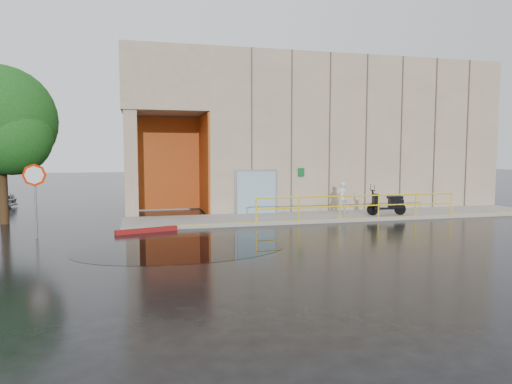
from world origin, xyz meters
TOP-DOWN VIEW (x-y plane):
  - ground at (0.00, 0.00)m, footprint 120.00×120.00m
  - sidewalk at (4.00, 4.50)m, footprint 20.00×3.00m
  - building at (5.10, 10.98)m, footprint 20.00×10.17m
  - guardrail at (4.25, 3.15)m, footprint 9.56×0.06m
  - person at (4.17, 4.81)m, footprint 0.61×0.46m
  - scooter at (5.95, 3.70)m, footprint 1.90×0.84m
  - stop_sign at (-8.83, 2.23)m, footprint 0.78×0.27m
  - red_curb at (-5.00, 2.50)m, footprint 2.36×0.83m
  - puddle at (-3.95, -0.86)m, footprint 6.90×4.38m
  - tree_near at (-10.76, 6.06)m, footprint 4.62×4.62m

SIDE VIEW (x-z plane):
  - ground at x=0.00m, z-range 0.00..0.00m
  - puddle at x=-3.95m, z-range 0.00..0.01m
  - sidewalk at x=4.00m, z-range 0.00..0.15m
  - red_curb at x=-5.00m, z-range 0.00..0.18m
  - guardrail at x=4.25m, z-range 0.16..1.19m
  - person at x=4.17m, z-range 0.15..1.68m
  - scooter at x=5.95m, z-range 0.26..1.70m
  - stop_sign at x=-8.83m, z-range 0.60..3.28m
  - building at x=5.10m, z-range 0.21..8.21m
  - tree_near at x=-10.76m, z-range 0.88..7.62m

